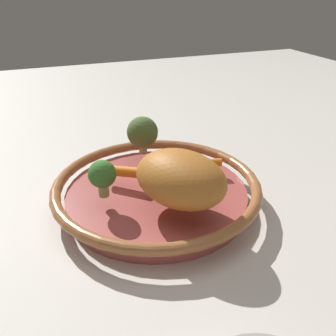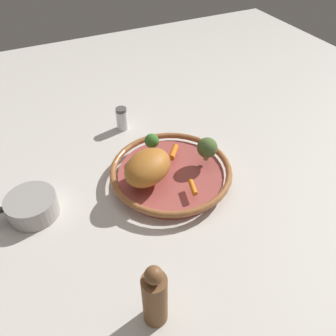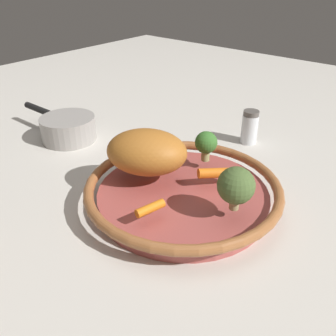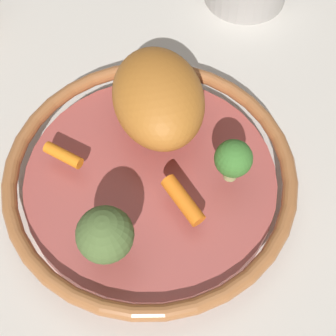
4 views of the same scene
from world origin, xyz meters
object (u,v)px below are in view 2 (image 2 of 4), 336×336
(pepper_mill, at_px, (155,297))
(saucepan, at_px, (31,206))
(serving_bowl, at_px, (171,173))
(roast_chicken_piece, at_px, (148,167))
(baby_carrot_right, at_px, (174,152))
(broccoli_floret_large, at_px, (152,141))
(salt_shaker, at_px, (122,119))
(broccoli_floret_edge, at_px, (207,148))
(baby_carrot_back, at_px, (193,187))

(pepper_mill, relative_size, saucepan, 0.73)
(serving_bowl, bearing_deg, saucepan, -5.82)
(roast_chicken_piece, distance_m, baby_carrot_right, 0.13)
(baby_carrot_right, distance_m, broccoli_floret_large, 0.07)
(roast_chicken_piece, height_order, broccoli_floret_large, roast_chicken_piece)
(roast_chicken_piece, bearing_deg, saucepan, -9.35)
(baby_carrot_right, xyz_separation_m, salt_shaker, (0.07, -0.26, -0.02))
(broccoli_floret_edge, relative_size, salt_shaker, 0.90)
(saucepan, bearing_deg, broccoli_floret_edge, 174.20)
(saucepan, bearing_deg, roast_chicken_piece, 170.65)
(baby_carrot_right, distance_m, baby_carrot_back, 0.15)
(baby_carrot_right, bearing_deg, baby_carrot_back, 82.93)
(salt_shaker, height_order, saucepan, salt_shaker)
(serving_bowl, bearing_deg, broccoli_floret_edge, 174.28)
(broccoli_floret_large, bearing_deg, pepper_mill, 66.95)
(salt_shaker, relative_size, pepper_mill, 0.46)
(serving_bowl, relative_size, baby_carrot_back, 7.14)
(baby_carrot_right, height_order, pepper_mill, pepper_mill)
(broccoli_floret_large, bearing_deg, baby_carrot_right, 139.70)
(pepper_mill, xyz_separation_m, saucepan, (0.18, -0.39, -0.05))
(baby_carrot_back, relative_size, broccoli_floret_large, 0.82)
(broccoli_floret_large, xyz_separation_m, salt_shaker, (0.02, -0.21, -0.04))
(broccoli_floret_edge, bearing_deg, baby_carrot_back, 43.88)
(baby_carrot_right, xyz_separation_m, pepper_mill, (0.24, 0.40, 0.02))
(roast_chicken_piece, relative_size, broccoli_floret_large, 2.46)
(serving_bowl, relative_size, broccoli_floret_large, 5.87)
(pepper_mill, bearing_deg, roast_chicken_piece, -111.14)
(salt_shaker, bearing_deg, baby_carrot_back, 97.21)
(pepper_mill, bearing_deg, salt_shaker, -104.44)
(broccoli_floret_large, relative_size, salt_shaker, 0.74)
(baby_carrot_back, distance_m, broccoli_floret_edge, 0.14)
(roast_chicken_piece, xyz_separation_m, broccoli_floret_large, (-0.06, -0.10, -0.00))
(serving_bowl, xyz_separation_m, roast_chicken_piece, (0.07, 0.01, 0.06))
(baby_carrot_right, xyz_separation_m, broccoli_floret_large, (0.05, -0.04, 0.03))
(broccoli_floret_large, height_order, saucepan, broccoli_floret_large)
(salt_shaker, relative_size, saucepan, 0.34)
(serving_bowl, height_order, broccoli_floret_large, broccoli_floret_large)
(baby_carrot_back, height_order, pepper_mill, pepper_mill)
(serving_bowl, bearing_deg, pepper_mill, 59.60)
(roast_chicken_piece, distance_m, saucepan, 0.32)
(roast_chicken_piece, bearing_deg, baby_carrot_back, 134.61)
(broccoli_floret_edge, xyz_separation_m, pepper_mill, (0.32, 0.34, -0.01))
(broccoli_floret_edge, relative_size, broccoli_floret_large, 1.21)
(roast_chicken_piece, xyz_separation_m, baby_carrot_back, (-0.09, 0.09, -0.03))
(serving_bowl, distance_m, saucepan, 0.39)
(baby_carrot_back, xyz_separation_m, saucepan, (0.40, -0.14, -0.02))
(roast_chicken_piece, xyz_separation_m, salt_shaker, (-0.04, -0.32, -0.05))
(baby_carrot_back, bearing_deg, roast_chicken_piece, -45.39)
(salt_shaker, bearing_deg, roast_chicken_piece, 83.20)
(broccoli_floret_large, relative_size, saucepan, 0.25)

